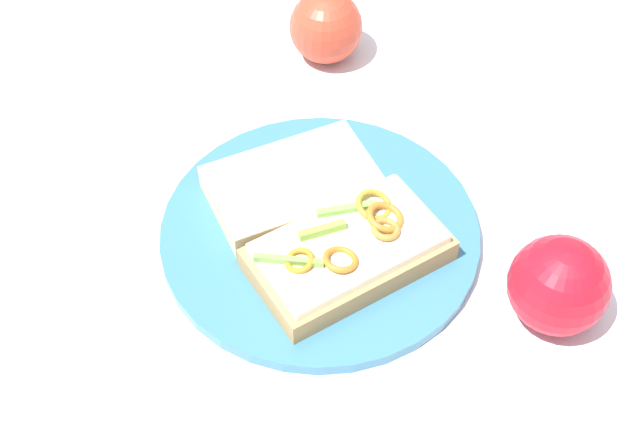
{
  "coord_description": "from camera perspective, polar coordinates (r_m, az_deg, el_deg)",
  "views": [
    {
      "loc": [
        -0.19,
        -0.46,
        0.62
      ],
      "look_at": [
        0.0,
        0.0,
        0.03
      ],
      "focal_mm": 49.42,
      "sensor_mm": 36.0,
      "label": 1
    }
  ],
  "objects": [
    {
      "name": "plate",
      "position": [
        0.79,
        0.0,
        -1.22
      ],
      "size": [
        0.29,
        0.29,
        0.01
      ],
      "primitive_type": "cylinder",
      "color": "teal",
      "rests_on": "ground_plane"
    },
    {
      "name": "ground_plane",
      "position": [
        0.8,
        0.0,
        -1.49
      ],
      "size": [
        2.0,
        2.0,
        0.0
      ],
      "primitive_type": "plane",
      "color": "white",
      "rests_on": "ground"
    },
    {
      "name": "apple_2",
      "position": [
        0.74,
        15.19,
        -4.5
      ],
      "size": [
        0.11,
        0.11,
        0.08
      ],
      "primitive_type": "sphere",
      "rotation": [
        0.0,
        0.0,
        1.19
      ],
      "color": "#AB1221",
      "rests_on": "ground_plane"
    },
    {
      "name": "apple_1",
      "position": [
        0.95,
        0.39,
        12.0
      ],
      "size": [
        0.09,
        0.09,
        0.08
      ],
      "primitive_type": "sphere",
      "rotation": [
        0.0,
        0.0,
        6.04
      ],
      "color": "#C63D28",
      "rests_on": "ground_plane"
    },
    {
      "name": "bread_slice_side",
      "position": [
        0.8,
        -1.73,
        1.78
      ],
      "size": [
        0.15,
        0.1,
        0.03
      ],
      "primitive_type": "cube",
      "rotation": [
        0.0,
        0.0,
        3.19
      ],
      "color": "beige",
      "rests_on": "plate"
    },
    {
      "name": "sandwich",
      "position": [
        0.75,
        1.87,
        -2.42
      ],
      "size": [
        0.18,
        0.12,
        0.04
      ],
      "rotation": [
        0.0,
        0.0,
        3.32
      ],
      "color": "tan",
      "rests_on": "plate"
    }
  ]
}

